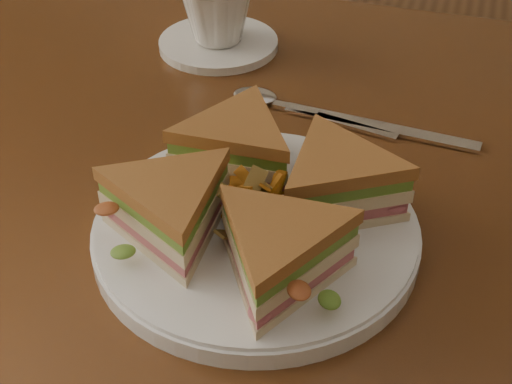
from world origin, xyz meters
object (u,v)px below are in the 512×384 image
(table, at_px, (300,253))
(knife, at_px, (366,125))
(sandwich_wedges, at_px, (256,197))
(spoon, at_px, (274,103))
(coffee_cup, at_px, (217,6))
(saucer, at_px, (218,43))
(plate, at_px, (256,232))

(table, xyz_separation_m, knife, (0.04, 0.10, 0.10))
(sandwich_wedges, xyz_separation_m, spoon, (-0.04, 0.21, -0.04))
(spoon, bearing_deg, sandwich_wedges, -66.69)
(table, distance_m, knife, 0.15)
(coffee_cup, bearing_deg, saucer, 0.00)
(sandwich_wedges, bearing_deg, table, 80.33)
(sandwich_wedges, distance_m, spoon, 0.21)
(plate, xyz_separation_m, knife, (0.06, 0.20, -0.01))
(spoon, distance_m, knife, 0.10)
(table, relative_size, sandwich_wedges, 4.22)
(knife, height_order, saucer, saucer)
(sandwich_wedges, relative_size, saucer, 1.99)
(table, xyz_separation_m, sandwich_wedges, (-0.02, -0.10, 0.14))
(table, distance_m, saucer, 0.29)
(sandwich_wedges, xyz_separation_m, coffee_cup, (-0.15, 0.32, 0.01))
(plate, bearing_deg, saucer, 114.74)
(saucer, bearing_deg, knife, -30.88)
(knife, xyz_separation_m, coffee_cup, (-0.20, 0.12, 0.05))
(table, bearing_deg, knife, 68.21)
(table, height_order, plate, plate)
(spoon, bearing_deg, saucer, 143.94)
(plate, distance_m, saucer, 0.35)
(plate, relative_size, spoon, 1.47)
(plate, distance_m, coffee_cup, 0.35)
(saucer, bearing_deg, plate, -65.26)
(sandwich_wedges, height_order, saucer, sandwich_wedges)
(sandwich_wedges, xyz_separation_m, knife, (0.06, 0.20, -0.04))
(table, xyz_separation_m, plate, (-0.02, -0.10, 0.11))
(knife, distance_m, coffee_cup, 0.24)
(table, xyz_separation_m, coffee_cup, (-0.16, 0.22, 0.15))
(plate, distance_m, sandwich_wedges, 0.04)
(table, relative_size, spoon, 6.60)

